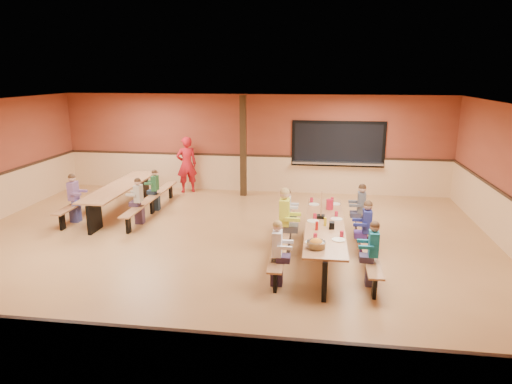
# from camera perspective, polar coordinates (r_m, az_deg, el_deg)

# --- Properties ---
(ground) EXTENTS (12.00, 12.00, 0.00)m
(ground) POSITION_cam_1_polar(r_m,az_deg,el_deg) (9.79, -4.68, -7.11)
(ground) COLOR #9E693C
(ground) RESTS_ON ground
(room_envelope) EXTENTS (12.04, 10.04, 3.02)m
(room_envelope) POSITION_cam_1_polar(r_m,az_deg,el_deg) (9.56, -4.77, -3.27)
(room_envelope) COLOR brown
(room_envelope) RESTS_ON ground
(kitchen_pass_through) EXTENTS (2.78, 0.28, 1.38)m
(kitchen_pass_through) POSITION_cam_1_polar(r_m,az_deg,el_deg) (14.00, 10.22, 5.69)
(kitchen_pass_through) COLOR black
(kitchen_pass_through) RESTS_ON ground
(structural_post) EXTENTS (0.18, 0.18, 3.00)m
(structural_post) POSITION_cam_1_polar(r_m,az_deg,el_deg) (13.62, -1.61, 5.71)
(structural_post) COLOR black
(structural_post) RESTS_ON ground
(cafeteria_table_main) EXTENTS (1.91, 3.70, 0.74)m
(cafeteria_table_main) POSITION_cam_1_polar(r_m,az_deg,el_deg) (9.21, 8.55, -5.17)
(cafeteria_table_main) COLOR #9C653E
(cafeteria_table_main) RESTS_ON ground
(cafeteria_table_second) EXTENTS (1.91, 3.70, 0.74)m
(cafeteria_table_second) POSITION_cam_1_polar(r_m,az_deg,el_deg) (12.64, -16.45, -0.12)
(cafeteria_table_second) COLOR #9C653E
(cafeteria_table_second) RESTS_ON ground
(seated_child_white_left) EXTENTS (0.35, 0.29, 1.17)m
(seated_child_white_left) POSITION_cam_1_polar(r_m,az_deg,el_deg) (8.00, 2.65, -7.71)
(seated_child_white_left) COLOR white
(seated_child_white_left) RESTS_ON ground
(seated_adult_yellow) EXTENTS (0.43, 0.35, 1.34)m
(seated_adult_yellow) POSITION_cam_1_polar(r_m,az_deg,el_deg) (9.45, 3.56, -3.58)
(seated_adult_yellow) COLOR yellow
(seated_adult_yellow) RESTS_ON ground
(seated_child_grey_left) EXTENTS (0.33, 0.27, 1.12)m
(seated_child_grey_left) POSITION_cam_1_polar(r_m,az_deg,el_deg) (10.23, 3.90, -2.79)
(seated_child_grey_left) COLOR silver
(seated_child_grey_left) RESTS_ON ground
(seated_child_teal_right) EXTENTS (0.35, 0.28, 1.17)m
(seated_child_teal_right) POSITION_cam_1_polar(r_m,az_deg,el_deg) (8.23, 14.40, -7.54)
(seated_child_teal_right) COLOR #166D87
(seated_child_teal_right) RESTS_ON ground
(seated_child_navy_right) EXTENTS (0.36, 0.30, 1.19)m
(seated_child_navy_right) POSITION_cam_1_polar(r_m,az_deg,el_deg) (9.33, 13.65, -4.70)
(seated_child_navy_right) COLOR navy
(seated_child_navy_right) RESTS_ON ground
(seated_child_char_right) EXTENTS (0.37, 0.30, 1.20)m
(seated_child_char_right) POSITION_cam_1_polar(r_m,az_deg,el_deg) (10.60, 12.99, -2.28)
(seated_child_char_right) COLOR #4D4F58
(seated_child_char_right) RESTS_ON ground
(seated_child_purple_sec) EXTENTS (0.37, 0.30, 1.21)m
(seated_child_purple_sec) POSITION_cam_1_polar(r_m,az_deg,el_deg) (12.19, -21.81, -0.75)
(seated_child_purple_sec) COLOR #714E7B
(seated_child_purple_sec) RESTS_ON ground
(seated_child_green_sec) EXTENTS (0.32, 0.26, 1.11)m
(seated_child_green_sec) POSITION_cam_1_polar(r_m,az_deg,el_deg) (12.60, -12.47, 0.22)
(seated_child_green_sec) COLOR #296638
(seated_child_green_sec) RESTS_ON ground
(seated_child_tan_sec) EXTENTS (0.34, 0.27, 1.14)m
(seated_child_tan_sec) POSITION_cam_1_polar(r_m,az_deg,el_deg) (11.56, -14.43, -1.12)
(seated_child_tan_sec) COLOR #B2A68F
(seated_child_tan_sec) RESTS_ON ground
(standing_woman) EXTENTS (0.76, 0.68, 1.74)m
(standing_woman) POSITION_cam_1_polar(r_m,az_deg,el_deg) (14.28, -8.66, 3.41)
(standing_woman) COLOR red
(standing_woman) RESTS_ON ground
(punch_pitcher) EXTENTS (0.16, 0.16, 0.22)m
(punch_pitcher) POSITION_cam_1_polar(r_m,az_deg,el_deg) (10.05, 9.21, -1.55)
(punch_pitcher) COLOR red
(punch_pitcher) RESTS_ON cafeteria_table_main
(chip_bowl) EXTENTS (0.32, 0.32, 0.15)m
(chip_bowl) POSITION_cam_1_polar(r_m,az_deg,el_deg) (7.86, 7.52, -6.44)
(chip_bowl) COLOR orange
(chip_bowl) RESTS_ON cafeteria_table_main
(napkin_dispenser) EXTENTS (0.10, 0.14, 0.13)m
(napkin_dispenser) POSITION_cam_1_polar(r_m,az_deg,el_deg) (8.85, 9.46, -4.13)
(napkin_dispenser) COLOR black
(napkin_dispenser) RESTS_ON cafeteria_table_main
(condiment_mustard) EXTENTS (0.06, 0.06, 0.17)m
(condiment_mustard) POSITION_cam_1_polar(r_m,az_deg,el_deg) (8.98, 8.65, -3.69)
(condiment_mustard) COLOR yellow
(condiment_mustard) RESTS_ON cafeteria_table_main
(condiment_ketchup) EXTENTS (0.06, 0.06, 0.17)m
(condiment_ketchup) POSITION_cam_1_polar(r_m,az_deg,el_deg) (8.72, 7.60, -4.22)
(condiment_ketchup) COLOR #B2140F
(condiment_ketchup) RESTS_ON cafeteria_table_main
(table_paddle) EXTENTS (0.16, 0.16, 0.56)m
(table_paddle) POSITION_cam_1_polar(r_m,az_deg,el_deg) (9.42, 8.13, -2.44)
(table_paddle) COLOR black
(table_paddle) RESTS_ON cafeteria_table_main
(place_settings) EXTENTS (0.65, 3.30, 0.11)m
(place_settings) POSITION_cam_1_polar(r_m,az_deg,el_deg) (9.12, 8.62, -3.58)
(place_settings) COLOR beige
(place_settings) RESTS_ON cafeteria_table_main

